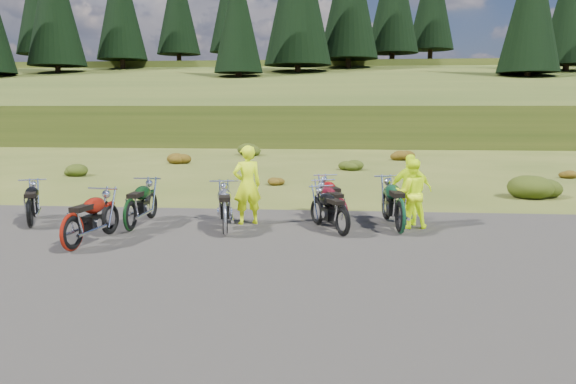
# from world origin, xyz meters

# --- Properties ---
(ground) EXTENTS (300.00, 300.00, 0.00)m
(ground) POSITION_xyz_m (0.00, 0.00, 0.00)
(ground) COLOR #3D4A18
(ground) RESTS_ON ground
(gravel_pad) EXTENTS (20.00, 12.00, 0.04)m
(gravel_pad) POSITION_xyz_m (0.00, -2.00, 0.00)
(gravel_pad) COLOR black
(gravel_pad) RESTS_ON ground
(hill_slope) EXTENTS (300.00, 45.97, 9.37)m
(hill_slope) POSITION_xyz_m (0.00, 50.00, 0.00)
(hill_slope) COLOR #2F4015
(hill_slope) RESTS_ON ground
(hill_plateau) EXTENTS (300.00, 90.00, 9.17)m
(hill_plateau) POSITION_xyz_m (0.00, 110.00, 0.00)
(hill_plateau) COLOR #2F4015
(hill_plateau) RESTS_ON ground
(conifer_18) EXTENTS (6.60, 6.60, 17.00)m
(conifer_18) POSITION_xyz_m (-27.00, 63.00, 16.66)
(conifer_18) COLOR black
(conifer_18) RESTS_ON ground
(conifer_19) EXTENTS (6.16, 6.16, 16.00)m
(conifer_19) POSITION_xyz_m (-21.00, 69.00, 17.36)
(conifer_19) COLOR black
(conifer_19) RESTS_ON ground
(conifer_20) EXTENTS (5.72, 5.72, 15.00)m
(conifer_20) POSITION_xyz_m (-15.00, 75.00, 17.65)
(conifer_20) COLOR black
(conifer_20) RESTS_ON ground
(conifer_21) EXTENTS (5.28, 5.28, 14.00)m
(conifer_21) POSITION_xyz_m (-9.00, 50.00, 12.56)
(conifer_21) COLOR black
(conifer_21) RESTS_ON ground
(conifer_26) EXTENTS (6.16, 6.16, 16.00)m
(conifer_26) POSITION_xyz_m (21.00, 49.00, 13.37)
(conifer_26) COLOR black
(conifer_26) RESTS_ON ground
(conifer_27) EXTENTS (5.72, 5.72, 15.00)m
(conifer_27) POSITION_xyz_m (27.00, 55.00, 14.06)
(conifer_27) COLOR black
(conifer_27) RESTS_ON ground
(shrub_1) EXTENTS (1.03, 1.03, 0.61)m
(shrub_1) POSITION_xyz_m (-9.10, 11.30, 0.31)
(shrub_1) COLOR #20300C
(shrub_1) RESTS_ON ground
(shrub_2) EXTENTS (1.30, 1.30, 0.77)m
(shrub_2) POSITION_xyz_m (-6.20, 16.60, 0.38)
(shrub_2) COLOR #5B2E0B
(shrub_2) RESTS_ON ground
(shrub_3) EXTENTS (1.56, 1.56, 0.92)m
(shrub_3) POSITION_xyz_m (-3.30, 21.90, 0.46)
(shrub_3) COLOR #20300C
(shrub_3) RESTS_ON ground
(shrub_4) EXTENTS (0.77, 0.77, 0.45)m
(shrub_4) POSITION_xyz_m (-0.40, 9.20, 0.23)
(shrub_4) COLOR #5B2E0B
(shrub_4) RESTS_ON ground
(shrub_5) EXTENTS (1.03, 1.03, 0.61)m
(shrub_5) POSITION_xyz_m (2.50, 14.50, 0.31)
(shrub_5) COLOR #20300C
(shrub_5) RESTS_ON ground
(shrub_6) EXTENTS (1.30, 1.30, 0.77)m
(shrub_6) POSITION_xyz_m (5.40, 19.80, 0.38)
(shrub_6) COLOR #5B2E0B
(shrub_6) RESTS_ON ground
(shrub_7) EXTENTS (1.56, 1.56, 0.92)m
(shrub_7) POSITION_xyz_m (8.30, 7.10, 0.46)
(shrub_7) COLOR #20300C
(shrub_7) RESTS_ON ground
(shrub_8) EXTENTS (0.77, 0.77, 0.45)m
(shrub_8) POSITION_xyz_m (11.20, 12.40, 0.23)
(shrub_8) COLOR #5B2E0B
(shrub_8) RESTS_ON ground
(motorcycle_0) EXTENTS (1.45, 2.11, 1.06)m
(motorcycle_0) POSITION_xyz_m (-5.22, 1.05, 0.00)
(motorcycle_0) COLOR black
(motorcycle_0) RESTS_ON ground
(motorcycle_1) EXTENTS (0.98, 2.22, 1.13)m
(motorcycle_1) POSITION_xyz_m (-3.23, -0.91, 0.00)
(motorcycle_1) COLOR maroon
(motorcycle_1) RESTS_ON ground
(motorcycle_2) EXTENTS (0.73, 2.15, 1.12)m
(motorcycle_2) POSITION_xyz_m (-2.74, 0.94, 0.00)
(motorcycle_2) COLOR black
(motorcycle_2) RESTS_ON ground
(motorcycle_3) EXTENTS (1.14, 2.23, 1.11)m
(motorcycle_3) POSITION_xyz_m (-0.49, 0.70, 0.00)
(motorcycle_3) COLOR #9D9CA1
(motorcycle_3) RESTS_ON ground
(motorcycle_4) EXTENTS (1.43, 2.10, 1.05)m
(motorcycle_4) POSITION_xyz_m (2.08, 1.73, 0.00)
(motorcycle_4) COLOR #4A0C15
(motorcycle_4) RESTS_ON ground
(motorcycle_5) EXTENTS (1.48, 2.03, 1.02)m
(motorcycle_5) POSITION_xyz_m (2.10, 0.88, 0.00)
(motorcycle_5) COLOR black
(motorcycle_5) RESTS_ON ground
(motorcycle_6) EXTENTS (1.26, 2.15, 1.07)m
(motorcycle_6) POSITION_xyz_m (1.99, 2.56, 0.00)
(motorcycle_6) COLOR maroon
(motorcycle_6) RESTS_ON ground
(motorcycle_7) EXTENTS (1.04, 2.37, 1.20)m
(motorcycle_7) POSITION_xyz_m (3.39, 1.23, 0.00)
(motorcycle_7) COLOR #0E341D
(motorcycle_7) RESTS_ON ground
(person_middle) EXTENTS (0.83, 0.71, 1.92)m
(person_middle) POSITION_xyz_m (-0.21, 2.01, 0.96)
(person_middle) COLOR #D4F60C
(person_middle) RESTS_ON ground
(person_right_a) EXTENTS (0.86, 0.70, 1.64)m
(person_right_a) POSITION_xyz_m (3.70, 1.93, 0.82)
(person_right_a) COLOR #D4F60C
(person_right_a) RESTS_ON ground
(person_right_b) EXTENTS (1.02, 0.45, 1.71)m
(person_right_b) POSITION_xyz_m (3.73, 2.28, 0.86)
(person_right_b) COLOR #D4F60C
(person_right_b) RESTS_ON ground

